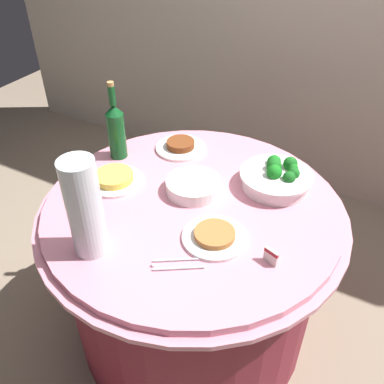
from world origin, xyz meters
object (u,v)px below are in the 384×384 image
(wine_bottle, at_px, (116,129))
(label_placard_front, at_px, (271,256))
(serving_tongs, at_px, (176,264))
(plate_stack, at_px, (193,186))
(decorative_fruit_vase, at_px, (85,211))
(food_plate_stir_fry, at_px, (181,146))
(broccoli_bowl, at_px, (277,178))
(food_plate_fried_egg, at_px, (114,179))
(food_plate_peanuts, at_px, (215,236))

(wine_bottle, distance_m, label_placard_front, 0.85)
(label_placard_front, bearing_deg, serving_tongs, -149.61)
(wine_bottle, xyz_separation_m, label_placard_front, (0.79, -0.28, -0.10))
(plate_stack, distance_m, decorative_fruit_vase, 0.47)
(food_plate_stir_fry, height_order, label_placard_front, label_placard_front)
(plate_stack, height_order, food_plate_stir_fry, plate_stack)
(label_placard_front, bearing_deg, decorative_fruit_vase, -157.86)
(serving_tongs, distance_m, food_plate_stir_fry, 0.69)
(broccoli_bowl, distance_m, decorative_fruit_vase, 0.75)
(food_plate_stir_fry, bearing_deg, plate_stack, -51.33)
(food_plate_fried_egg, distance_m, label_placard_front, 0.70)
(food_plate_stir_fry, bearing_deg, label_placard_front, -38.03)
(plate_stack, height_order, decorative_fruit_vase, decorative_fruit_vase)
(food_plate_fried_egg, relative_size, food_plate_peanuts, 1.00)
(broccoli_bowl, relative_size, label_placard_front, 5.09)
(serving_tongs, bearing_deg, label_placard_front, 30.39)
(decorative_fruit_vase, relative_size, food_plate_peanuts, 1.55)
(wine_bottle, relative_size, serving_tongs, 2.12)
(wine_bottle, xyz_separation_m, decorative_fruit_vase, (0.26, -0.50, 0.03))
(broccoli_bowl, height_order, food_plate_peanuts, broccoli_bowl)
(broccoli_bowl, height_order, label_placard_front, broccoli_bowl)
(plate_stack, bearing_deg, food_plate_peanuts, -46.53)
(decorative_fruit_vase, bearing_deg, label_placard_front, 22.14)
(decorative_fruit_vase, xyz_separation_m, food_plate_stir_fry, (-0.05, 0.67, -0.15))
(broccoli_bowl, height_order, serving_tongs, broccoli_bowl)
(food_plate_stir_fry, distance_m, food_plate_fried_egg, 0.36)
(broccoli_bowl, distance_m, serving_tongs, 0.56)
(serving_tongs, xyz_separation_m, label_placard_front, (0.25, 0.15, 0.03))
(wine_bottle, xyz_separation_m, food_plate_fried_egg, (0.10, -0.17, -0.11))
(serving_tongs, height_order, food_plate_stir_fry, food_plate_stir_fry)
(food_plate_peanuts, bearing_deg, broccoli_bowl, 78.21)
(wine_bottle, height_order, food_plate_peanuts, wine_bottle)
(serving_tongs, bearing_deg, plate_stack, 110.35)
(label_placard_front, bearing_deg, wine_bottle, 160.38)
(plate_stack, bearing_deg, broccoli_bowl, 34.23)
(broccoli_bowl, xyz_separation_m, label_placard_front, (0.12, -0.40, -0.01))
(broccoli_bowl, distance_m, plate_stack, 0.32)
(decorative_fruit_vase, distance_m, label_placard_front, 0.59)
(broccoli_bowl, relative_size, wine_bottle, 0.83)
(decorative_fruit_vase, xyz_separation_m, food_plate_fried_egg, (-0.16, 0.33, -0.14))
(food_plate_fried_egg, bearing_deg, decorative_fruit_vase, -64.38)
(serving_tongs, distance_m, label_placard_front, 0.30)
(plate_stack, xyz_separation_m, food_plate_fried_egg, (-0.30, -0.10, -0.01))
(wine_bottle, relative_size, food_plate_peanuts, 1.53)
(plate_stack, distance_m, food_plate_fried_egg, 0.32)
(serving_tongs, height_order, label_placard_front, label_placard_front)
(broccoli_bowl, bearing_deg, label_placard_front, -72.97)
(decorative_fruit_vase, bearing_deg, broccoli_bowl, 56.14)
(decorative_fruit_vase, relative_size, food_plate_stir_fry, 1.55)
(plate_stack, distance_m, wine_bottle, 0.42)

